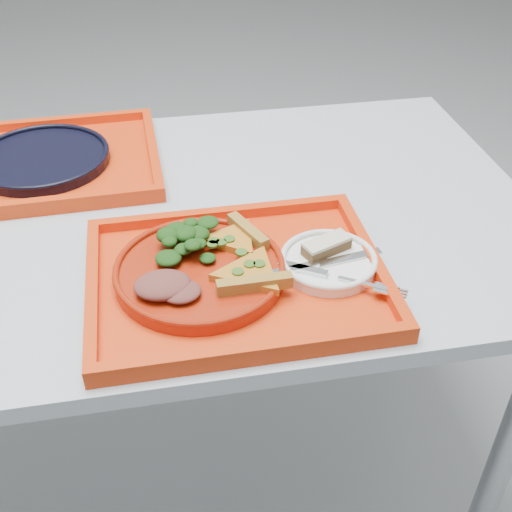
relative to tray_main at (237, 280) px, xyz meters
The scene contains 14 objects.
ground 0.82m from the tray_main, 137.25° to the left, with size 10.00×10.00×0.00m, color #969A9E.
table 0.32m from the tray_main, 137.25° to the left, with size 1.60×0.80×0.75m.
tray_main is the anchor object (origin of this frame).
tray_far 0.53m from the tray_main, 127.35° to the left, with size 0.45×0.35×0.01m, color red.
dinner_plate 0.06m from the tray_main, 169.70° to the left, with size 0.26×0.26×0.02m, color #981E0A.
side_plate 0.15m from the tray_main, ahead, with size 0.15×0.15×0.01m, color white.
navy_plate 0.53m from the tray_main, 127.35° to the left, with size 0.26×0.26×0.02m, color black.
pizza_slice_a 0.04m from the tray_main, 49.77° to the right, with size 0.13×0.11×0.02m, color gold, non-canonical shape.
pizza_slice_b 0.08m from the tray_main, 84.59° to the left, with size 0.11×0.09×0.02m, color gold, non-canonical shape.
salad_heap 0.11m from the tray_main, 140.66° to the left, with size 0.10×0.09×0.05m, color black.
meat_portion 0.12m from the tray_main, 163.01° to the right, with size 0.08×0.07×0.03m, color brown.
dessert_bar 0.15m from the tray_main, ahead, with size 0.08×0.06×0.02m.
knife 0.14m from the tray_main, ahead, with size 0.18×0.02×0.01m, color silver.
fork 0.15m from the tray_main, 17.86° to the right, with size 0.18×0.02×0.01m, color silver.
Camera 1 is at (0.12, -0.96, 1.39)m, focal length 45.00 mm.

